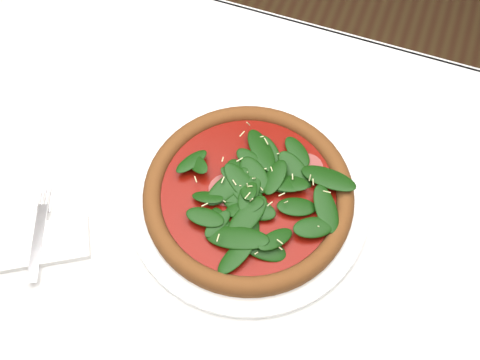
% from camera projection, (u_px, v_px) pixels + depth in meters
% --- Properties ---
extents(ground, '(6.00, 6.00, 0.00)m').
position_uv_depth(ground, '(223.00, 325.00, 1.46)').
color(ground, brown).
rests_on(ground, ground).
extents(dining_table, '(1.21, 0.81, 0.75)m').
position_uv_depth(dining_table, '(212.00, 227.00, 0.89)').
color(dining_table, silver).
rests_on(dining_table, ground).
extents(plate, '(0.36, 0.36, 0.02)m').
position_uv_depth(plate, '(248.00, 198.00, 0.80)').
color(plate, white).
rests_on(plate, dining_table).
extents(pizza, '(0.37, 0.37, 0.04)m').
position_uv_depth(pizza, '(248.00, 192.00, 0.78)').
color(pizza, brown).
rests_on(pizza, plate).
extents(napkin, '(0.15, 0.13, 0.01)m').
position_uv_depth(napkin, '(39.00, 244.00, 0.76)').
color(napkin, silver).
rests_on(napkin, dining_table).
extents(fork, '(0.08, 0.15, 0.00)m').
position_uv_depth(fork, '(40.00, 225.00, 0.77)').
color(fork, silver).
rests_on(fork, napkin).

